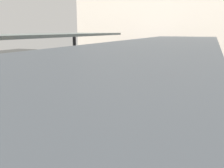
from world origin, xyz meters
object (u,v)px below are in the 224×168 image
object	(u,v)px
platform_sign	(140,67)
passenger_near_bench	(153,129)
commuter_train	(122,72)
passenger_mid_platform	(31,75)

from	to	relation	value
platform_sign	passenger_near_bench	distance (m)	6.72
passenger_near_bench	commuter_train	bearing A→B (deg)	115.12
platform_sign	passenger_mid_platform	distance (m)	6.54
platform_sign	passenger_near_bench	xyz separation A→B (m)	(2.22, -6.31, -0.74)
passenger_near_bench	passenger_mid_platform	size ratio (longest dim) A/B	0.99
commuter_train	passenger_mid_platform	bearing A→B (deg)	-135.11
passenger_near_bench	platform_sign	bearing A→B (deg)	109.38
passenger_mid_platform	commuter_train	bearing A→B (deg)	44.89
commuter_train	passenger_near_bench	size ratio (longest dim) A/B	9.03
passenger_mid_platform	passenger_near_bench	bearing A→B (deg)	-30.68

